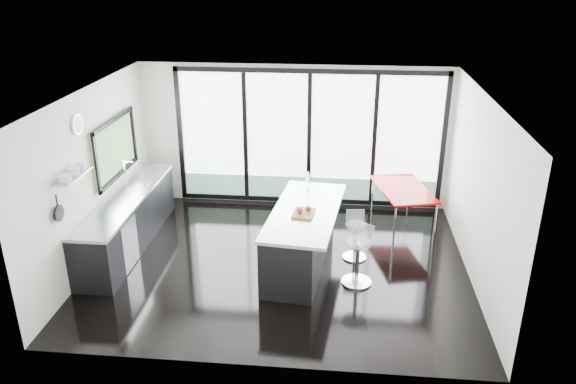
# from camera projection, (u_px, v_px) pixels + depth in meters

# --- Properties ---
(floor) EXTENTS (6.00, 5.00, 0.00)m
(floor) POSITION_uv_depth(u_px,v_px,m) (280.00, 264.00, 9.17)
(floor) COLOR black
(floor) RESTS_ON ground
(ceiling) EXTENTS (6.00, 5.00, 0.00)m
(ceiling) POSITION_uv_depth(u_px,v_px,m) (279.00, 94.00, 8.09)
(ceiling) COLOR white
(ceiling) RESTS_ON wall_back
(wall_back) EXTENTS (6.00, 0.09, 2.80)m
(wall_back) POSITION_uv_depth(u_px,v_px,m) (308.00, 144.00, 10.92)
(wall_back) COLOR silver
(wall_back) RESTS_ON ground
(wall_front) EXTENTS (6.00, 0.00, 2.80)m
(wall_front) POSITION_uv_depth(u_px,v_px,m) (255.00, 266.00, 6.34)
(wall_front) COLOR silver
(wall_front) RESTS_ON ground
(wall_left) EXTENTS (0.26, 5.00, 2.80)m
(wall_left) POSITION_uv_depth(u_px,v_px,m) (99.00, 162.00, 9.09)
(wall_left) COLOR silver
(wall_left) RESTS_ON ground
(wall_right) EXTENTS (0.00, 5.00, 2.80)m
(wall_right) POSITION_uv_depth(u_px,v_px,m) (479.00, 192.00, 8.36)
(wall_right) COLOR silver
(wall_right) RESTS_ON ground
(counter_cabinets) EXTENTS (0.69, 3.24, 1.36)m
(counter_cabinets) POSITION_uv_depth(u_px,v_px,m) (128.00, 221.00, 9.60)
(counter_cabinets) COLOR black
(counter_cabinets) RESTS_ON floor
(island) EXTENTS (1.25, 2.48, 1.27)m
(island) POSITION_uv_depth(u_px,v_px,m) (300.00, 237.00, 8.98)
(island) COLOR black
(island) RESTS_ON floor
(bar_stool_near) EXTENTS (0.61, 0.61, 0.73)m
(bar_stool_near) POSITION_uv_depth(u_px,v_px,m) (357.00, 262.00, 8.49)
(bar_stool_near) COLOR silver
(bar_stool_near) RESTS_ON floor
(bar_stool_far) EXTENTS (0.44, 0.44, 0.63)m
(bar_stool_far) POSITION_uv_depth(u_px,v_px,m) (355.00, 241.00, 9.23)
(bar_stool_far) COLOR silver
(bar_stool_far) RESTS_ON floor
(red_table) EXTENTS (1.15, 1.60, 0.78)m
(red_table) POSITION_uv_depth(u_px,v_px,m) (402.00, 208.00, 10.27)
(red_table) COLOR #9F0400
(red_table) RESTS_ON floor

